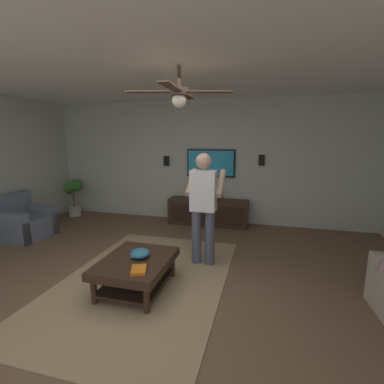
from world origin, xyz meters
The scene contains 17 objects.
ground_plane centered at (0.00, 0.00, 0.00)m, with size 8.50×8.50×0.00m, color brown.
wall_back_tv centered at (3.20, 0.00, 1.33)m, with size 0.10×7.28×2.66m, color #B2B7AD.
ceiling_slab centered at (0.00, 0.00, 2.71)m, with size 6.51×7.28×0.10m, color white.
area_rug centered at (0.24, 0.15, 0.01)m, with size 3.14×2.07×0.01m, color #9E8460.
armchair centered at (1.18, 3.03, 0.28)m, with size 0.84×0.85×0.82m.
coffee_table centered at (0.04, 0.15, 0.30)m, with size 1.00×0.80×0.40m.
media_console centered at (2.87, -0.15, 0.28)m, with size 0.45×1.70×0.55m.
tv centered at (3.11, -0.15, 1.31)m, with size 0.05×1.05×0.59m.
person_standing centered at (0.97, -0.48, 0.93)m, with size 0.53×0.53×1.64m.
potted_plant_tall centered at (2.69, 3.08, 0.57)m, with size 0.39×0.43×0.89m.
bowl centered at (0.09, 0.12, 0.45)m, with size 0.24×0.24×0.11m, color teal.
remote_white centered at (0.09, 0.16, 0.41)m, with size 0.15×0.04×0.02m, color white.
book centered at (-0.25, -0.02, 0.42)m, with size 0.22×0.16×0.04m, color orange.
vase_round centered at (2.87, -0.30, 0.66)m, with size 0.22×0.22×0.22m, color red.
wall_speaker_left centered at (3.12, -1.22, 1.40)m, with size 0.06×0.12×0.22m, color black.
wall_speaker_right centered at (3.12, 0.87, 1.34)m, with size 0.06×0.12×0.22m, color black.
ceiling_fan centered at (0.31, -0.33, 2.33)m, with size 1.20×1.19×0.46m.
Camera 1 is at (-2.83, -1.33, 1.84)m, focal length 25.97 mm.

